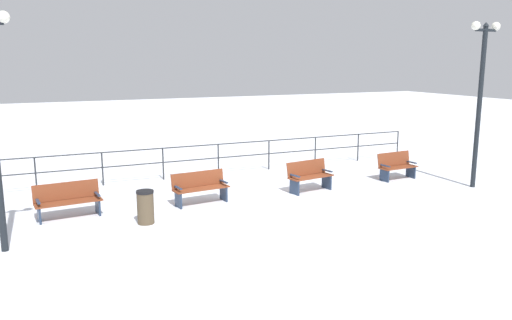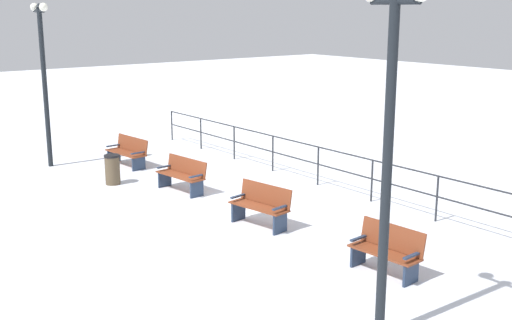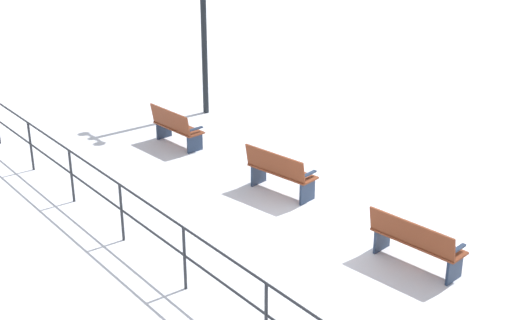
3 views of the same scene
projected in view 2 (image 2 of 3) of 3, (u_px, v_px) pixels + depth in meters
The scene contains 9 objects.
ground_plane at pixel (219, 207), 16.14m from camera, with size 80.00×80.00×0.00m, color white.
bench_nearest at pixel (128, 151), 20.30m from camera, with size 0.73×1.72×0.91m.
bench_second at pixel (182, 174), 17.45m from camera, with size 0.71×1.68×0.91m.
bench_third at pixel (261, 205), 14.64m from camera, with size 0.78×1.57×0.96m.
bench_fourth at pixel (387, 250), 12.00m from camera, with size 0.63×1.45×0.92m.
lamppost_near at pixel (43, 66), 19.63m from camera, with size 0.25×1.03×5.05m.
lamppost_middle at pixel (389, 121), 9.00m from camera, with size 0.27×1.11×5.23m.
waterfront_railing at pixel (318, 159), 18.00m from camera, with size 0.05×16.24×1.12m.
trash_bin at pixel (112, 169), 18.16m from camera, with size 0.44×0.44×0.86m.
Camera 2 is at (8.70, 12.79, 4.87)m, focal length 44.90 mm.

